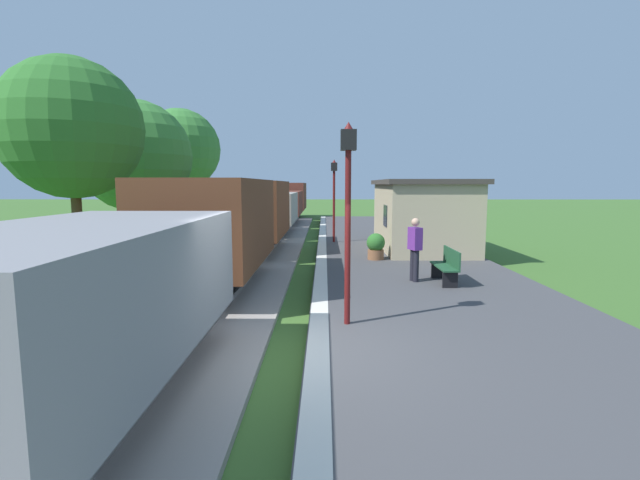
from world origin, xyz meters
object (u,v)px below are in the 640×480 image
lamp_post_near (348,187)px  lamp_post_far (334,185)px  tree_field_left (180,149)px  bench_near_hut (447,265)px  person_waiting (415,247)px  freight_train (265,211)px  potted_planter (376,246)px  tree_trackside_mid (71,129)px  station_hut (422,214)px  tree_trackside_far (135,156)px

lamp_post_near → lamp_post_far: same height
tree_field_left → bench_near_hut: bearing=-51.1°
person_waiting → lamp_post_near: (-2.00, -3.75, 1.62)m
freight_train → potted_planter: bearing=-53.3°
person_waiting → lamp_post_far: (-2.00, 8.37, 1.62)m
freight_train → potted_planter: freight_train is taller
person_waiting → lamp_post_far: bearing=-97.2°
freight_train → tree_trackside_mid: 10.31m
station_hut → potted_planter: 3.41m
bench_near_hut → tree_trackside_far: 13.60m
bench_near_hut → station_hut: bearing=84.0°
bench_near_hut → lamp_post_far: 9.25m
freight_train → station_hut: 7.77m
potted_planter → bench_near_hut: bearing=-68.7°
bench_near_hut → lamp_post_near: size_ratio=0.41×
bench_near_hut → person_waiting: (-0.82, 0.19, 0.46)m
person_waiting → tree_field_left: size_ratio=0.24×
tree_trackside_far → lamp_post_far: bearing=9.9°
tree_trackside_mid → tree_trackside_far: 6.15m
potted_planter → lamp_post_far: bearing=105.8°
lamp_post_far → tree_trackside_far: 8.50m
bench_near_hut → tree_field_left: bearing=128.9°
lamp_post_far → tree_trackside_mid: 10.75m
lamp_post_near → tree_trackside_mid: bearing=148.6°
lamp_post_far → potted_planter: bearing=-74.2°
tree_field_left → lamp_post_near: bearing=-64.0°
tree_trackside_mid → station_hut: bearing=25.4°
person_waiting → bench_near_hut: bearing=146.5°
potted_planter → lamp_post_near: 7.72m
freight_train → potted_planter: (4.68, -6.28, -0.83)m
person_waiting → lamp_post_far: lamp_post_far is taller
tree_trackside_mid → freight_train: bearing=65.0°
freight_train → bench_near_hut: size_ratio=26.13×
person_waiting → tree_trackside_far: size_ratio=0.27×
tree_trackside_far → tree_field_left: size_ratio=0.89×
station_hut → freight_train: bearing=151.0°
station_hut → bench_near_hut: (-0.66, -6.25, -0.93)m
lamp_post_near → tree_field_left: tree_field_left is taller
lamp_post_far → station_hut: bearing=-33.6°
potted_planter → lamp_post_near: (-1.36, -7.31, 2.08)m
bench_near_hut → person_waiting: 0.96m
person_waiting → tree_trackside_far: 12.72m
lamp_post_near → tree_field_left: 19.88m
lamp_post_far → person_waiting: bearing=-76.6°
potted_planter → lamp_post_far: size_ratio=0.25×
station_hut → potted_planter: size_ratio=6.33×
lamp_post_near → station_hut: bearing=70.5°
freight_train → tree_trackside_mid: bearing=-115.0°
tree_field_left → tree_trackside_far: bearing=-87.0°
station_hut → bench_near_hut: 6.36m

